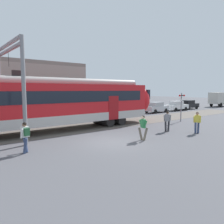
{
  "coord_description": "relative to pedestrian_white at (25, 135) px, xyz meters",
  "views": [
    {
      "loc": [
        -8.54,
        -10.77,
        3.35
      ],
      "look_at": [
        2.08,
        2.61,
        1.6
      ],
      "focal_mm": 35.0,
      "sensor_mm": 36.0,
      "label": 1
    }
  ],
  "objects": [
    {
      "name": "pedestrian_white",
      "position": [
        0.0,
        0.0,
        0.0
      ],
      "size": [
        0.53,
        0.7,
        1.67
      ],
      "color": "navy",
      "rests_on": "ground"
    },
    {
      "name": "parked_car_red",
      "position": [
        16.06,
        9.54,
        -0.21
      ],
      "size": [
        4.04,
        1.83,
        1.54
      ],
      "color": "#B22323",
      "rests_on": "ground"
    },
    {
      "name": "box_truck",
      "position": [
        40.5,
        9.13,
        0.58
      ],
      "size": [
        5.3,
        2.22,
        2.82
      ],
      "color": "beige",
      "rests_on": "ground"
    },
    {
      "name": "pedestrian_green",
      "position": [
        7.0,
        -1.82,
        -0.03
      ],
      "size": [
        0.56,
        0.65,
        1.67
      ],
      "color": "#6B6051",
      "rests_on": "ground"
    },
    {
      "name": "pedestrian_grey",
      "position": [
        10.77,
        -0.89,
        -0.03
      ],
      "size": [
        0.71,
        0.51,
        1.67
      ],
      "color": "#28282D",
      "rests_on": "ground"
    },
    {
      "name": "catenary_gantry",
      "position": [
        0.53,
        4.89,
        3.32
      ],
      "size": [
        0.24,
        6.64,
        6.53
      ],
      "color": "gray",
      "rests_on": "ground"
    },
    {
      "name": "ground_plane",
      "position": [
        5.11,
        -0.91,
        -0.99
      ],
      "size": [
        160.0,
        160.0,
        0.0
      ],
      "primitive_type": "plane",
      "color": "#515156"
    },
    {
      "name": "parked_car_white",
      "position": [
        26.43,
        9.23,
        -0.21
      ],
      "size": [
        4.08,
        1.92,
        1.54
      ],
      "color": "silver",
      "rests_on": "ground"
    },
    {
      "name": "pedestrian_yellow",
      "position": [
        11.99,
        -2.77,
        0.0
      ],
      "size": [
        0.71,
        0.51,
        1.67
      ],
      "color": "navy",
      "rests_on": "ground"
    },
    {
      "name": "parked_car_silver",
      "position": [
        21.45,
        9.24,
        -0.21
      ],
      "size": [
        4.06,
        1.87,
        1.54
      ],
      "color": "#B7BABF",
      "rests_on": "ground"
    },
    {
      "name": "crossing_signal",
      "position": [
        16.38,
        1.63,
        1.02
      ],
      "size": [
        0.96,
        0.22,
        3.0
      ],
      "color": "gray",
      "rests_on": "ground"
    },
    {
      "name": "parked_car_black",
      "position": [
        30.33,
        9.58,
        -0.21
      ],
      "size": [
        4.05,
        1.86,
        1.54
      ],
      "color": "black",
      "rests_on": "ground"
    }
  ]
}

